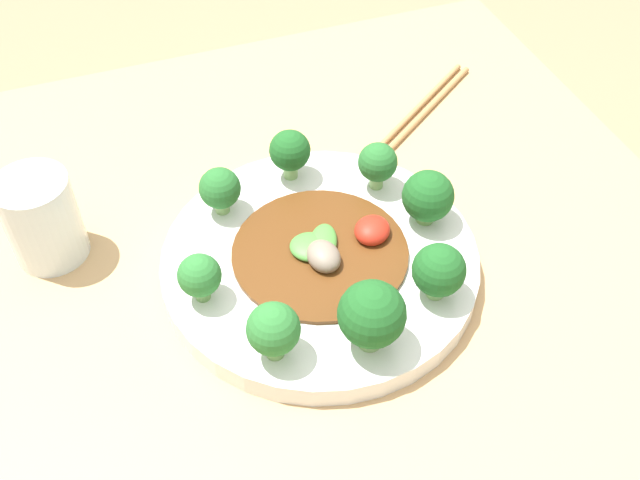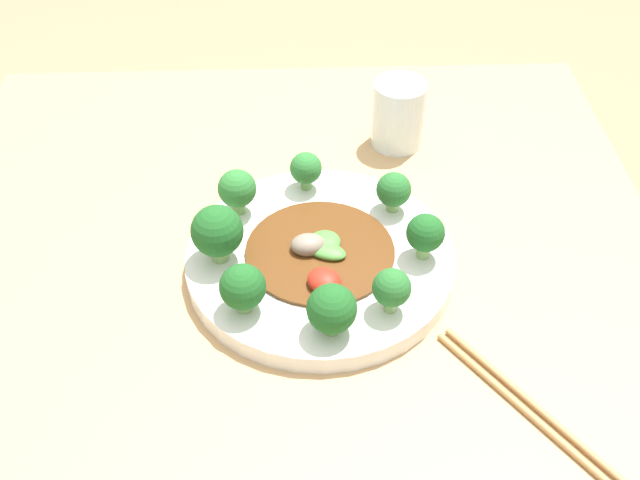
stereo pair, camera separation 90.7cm
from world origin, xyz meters
name	(u,v)px [view 1 (the left image)]	position (x,y,z in m)	size (l,w,h in m)	color
table	(310,475)	(0.00, 0.00, 0.37)	(0.87, 0.91, 0.75)	tan
plate	(320,262)	(0.03, 0.03, 0.76)	(0.31, 0.31, 0.02)	white
broccoli_west	(200,276)	(-0.09, 0.02, 0.80)	(0.04, 0.04, 0.05)	#70A356
broccoli_southwest	(273,330)	(-0.05, -0.06, 0.80)	(0.05, 0.05, 0.06)	#7AAD5B
broccoli_south	(372,315)	(0.03, -0.08, 0.81)	(0.06, 0.06, 0.07)	#89B76B
broccoli_northeast	(378,163)	(0.12, 0.10, 0.80)	(0.04, 0.04, 0.05)	#89B76B
broccoli_east	(428,197)	(0.14, 0.04, 0.80)	(0.05, 0.05, 0.06)	#7AAD5B
broccoli_southeast	(439,271)	(0.11, -0.05, 0.80)	(0.05, 0.05, 0.06)	#89B76B
broccoli_northwest	(220,189)	(-0.05, 0.12, 0.80)	(0.04, 0.04, 0.05)	#89B76B
broccoli_north	(290,151)	(0.04, 0.15, 0.80)	(0.04, 0.04, 0.06)	#89B76B
stirfry_center	(326,249)	(0.03, 0.03, 0.77)	(0.17, 0.17, 0.02)	#5B3314
drinking_glass	(42,219)	(-0.22, 0.15, 0.79)	(0.07, 0.07, 0.10)	silver
chopsticks	(419,112)	(0.23, 0.23, 0.75)	(0.20, 0.15, 0.01)	#AD7F4C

